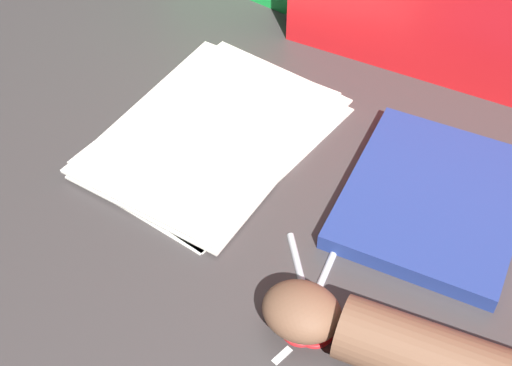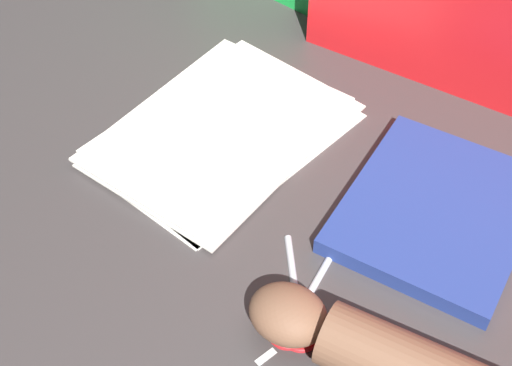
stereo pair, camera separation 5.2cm
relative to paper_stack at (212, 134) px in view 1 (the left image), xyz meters
The scene contains 6 objects.
ground_plane 0.16m from the paper_stack, 31.22° to the right, with size 6.00×6.00×0.00m, color #3D3838.
paper_stack is the anchor object (origin of this frame).
book_closed 0.32m from the paper_stack, 12.52° to the left, with size 0.26×0.30×0.02m.
scissors 0.31m from the paper_stack, 30.56° to the right, with size 0.13×0.16×0.01m.
hand_forearm 0.42m from the paper_stack, 22.65° to the right, with size 0.31×0.14×0.07m.
paper_scrap_far 0.36m from the paper_stack, 39.38° to the right, with size 0.01×0.03×0.00m.
Camera 1 is at (0.35, -0.48, 0.70)m, focal length 50.00 mm.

